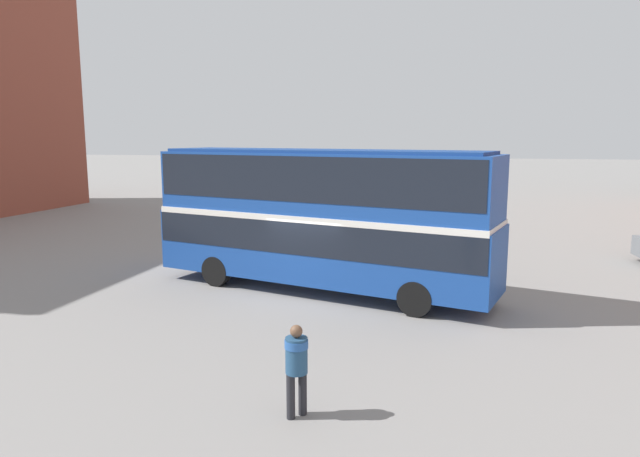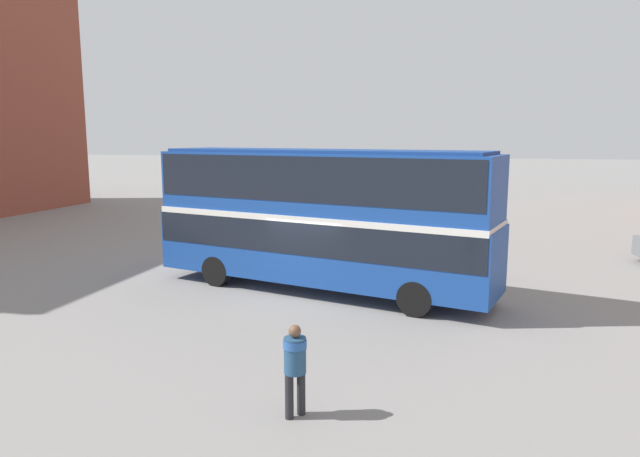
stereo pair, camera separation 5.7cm
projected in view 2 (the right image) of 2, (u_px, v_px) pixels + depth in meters
ground_plane at (307, 296)px, 18.19m from camera, size 240.00×240.00×0.00m
double_decker_bus at (320, 211)px, 18.38m from camera, size 11.65×5.13×4.62m
pedestrian_foreground at (295, 361)px, 10.21m from camera, size 0.60×0.60×1.73m
parked_car_kerb_far at (292, 207)px, 34.46m from camera, size 4.16×2.32×1.64m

